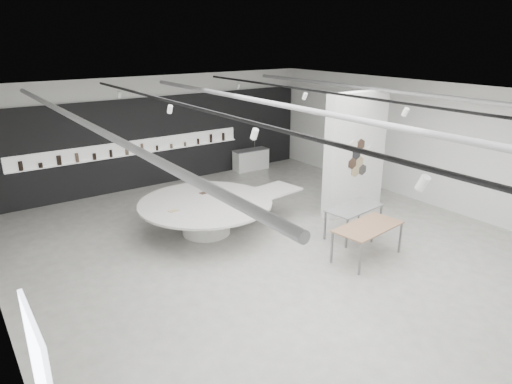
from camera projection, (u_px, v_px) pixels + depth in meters
room at (280, 174)px, 10.51m from camera, size 12.02×14.02×3.82m
back_wall_display at (158, 142)px, 16.04m from camera, size 11.80×0.27×3.10m
partition_column at (355, 154)px, 13.33m from camera, size 2.20×0.38×3.60m
display_island at (208, 212)px, 12.25m from camera, size 4.86×3.97×0.91m
sample_table_wood at (368, 228)px, 10.79m from camera, size 1.85×1.09×0.82m
sample_table_stone at (354, 210)px, 12.01m from camera, size 1.65×0.96×0.81m
kitchen_counter at (251, 159)px, 18.11m from camera, size 1.46×0.62×1.13m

